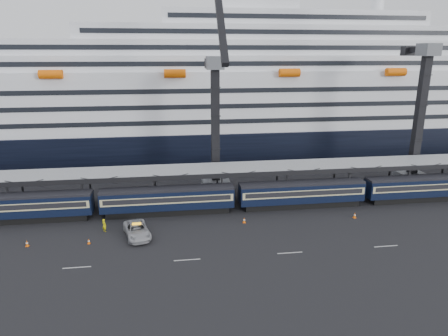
{
  "coord_description": "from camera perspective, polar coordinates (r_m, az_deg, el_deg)",
  "views": [
    {
      "loc": [
        -27.44,
        -44.56,
        22.5
      ],
      "look_at": [
        -19.83,
        10.0,
        6.57
      ],
      "focal_mm": 32.0,
      "sensor_mm": 36.0,
      "label": 1
    }
  ],
  "objects": [
    {
      "name": "traffic_cone_b",
      "position": [
        52.29,
        -18.76,
        -9.87
      ],
      "size": [
        0.34,
        0.34,
        0.69
      ],
      "color": "#FC6407",
      "rests_on": "ground"
    },
    {
      "name": "traffic_cone_c",
      "position": [
        55.35,
        2.9,
        -7.44
      ],
      "size": [
        0.39,
        0.39,
        0.79
      ],
      "color": "#FC6407",
      "rests_on": "ground"
    },
    {
      "name": "canopy",
      "position": [
        66.93,
        16.57,
        0.51
      ],
      "size": [
        130.0,
        6.25,
        5.53
      ],
      "color": "gray",
      "rests_on": "ground"
    },
    {
      "name": "crane_dark_mid",
      "position": [
        75.81,
        26.43,
        7.54
      ],
      "size": [
        4.5,
        18.24,
        39.64
      ],
      "color": "#53565B",
      "rests_on": "ground"
    },
    {
      "name": "traffic_cone_d",
      "position": [
        59.73,
        18.17,
        -6.42
      ],
      "size": [
        0.42,
        0.42,
        0.85
      ],
      "color": "#FC6407",
      "rests_on": "ground"
    },
    {
      "name": "crane_dark_near",
      "position": [
        64.46,
        -1.21,
        6.69
      ],
      "size": [
        4.5,
        17.75,
        35.08
      ],
      "color": "#53565B",
      "rests_on": "ground"
    },
    {
      "name": "cruise_ship",
      "position": [
        94.85,
        8.37,
        9.81
      ],
      "size": [
        214.09,
        28.84,
        34.0
      ],
      "color": "black",
      "rests_on": "ground"
    },
    {
      "name": "train",
      "position": [
        62.52,
        13.94,
        -3.31
      ],
      "size": [
        133.05,
        3.0,
        4.05
      ],
      "color": "black",
      "rests_on": "ground"
    },
    {
      "name": "ground",
      "position": [
        56.96,
        21.91,
        -8.38
      ],
      "size": [
        260.0,
        260.0,
        0.0
      ],
      "primitive_type": "plane",
      "color": "black",
      "rests_on": "ground"
    },
    {
      "name": "pickup_truck",
      "position": [
        52.36,
        -12.32,
        -8.7
      ],
      "size": [
        4.17,
        6.56,
        1.69
      ],
      "primitive_type": "imported",
      "rotation": [
        0.0,
        0.0,
        0.24
      ],
      "color": "#9FA0A6",
      "rests_on": "ground"
    },
    {
      "name": "traffic_cone_a",
      "position": [
        54.44,
        -26.33,
        -9.61
      ],
      "size": [
        0.41,
        0.41,
        0.81
      ],
      "color": "#FC6407",
      "rests_on": "ground"
    },
    {
      "name": "worker",
      "position": [
        54.77,
        -16.74,
        -7.84
      ],
      "size": [
        0.76,
        0.75,
        1.76
      ],
      "primitive_type": "imported",
      "rotation": [
        0.0,
        0.0,
        2.39
      ],
      "color": "yellow",
      "rests_on": "ground"
    }
  ]
}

